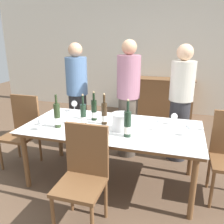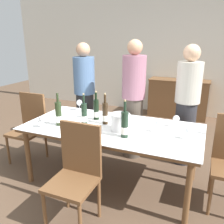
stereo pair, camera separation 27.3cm
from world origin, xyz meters
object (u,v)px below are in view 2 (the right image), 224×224
(sideboard_cabinet, at_px, (178,98))
(wine_glass_2, at_px, (176,119))
(wine_bottle_4, at_px, (59,114))
(person_guest_right, at_px, (187,107))
(person_guest_left, at_px, (133,101))
(person_host, at_px, (85,96))
(wine_bottle_1, at_px, (84,114))
(wine_bottle_2, at_px, (105,114))
(wine_glass_0, at_px, (79,103))
(dining_table, at_px, (112,131))
(wine_glass_4, at_px, (159,124))
(wine_bottle_0, at_px, (125,125))
(chair_left_end, at_px, (30,123))
(wine_glass_3, at_px, (188,131))
(wine_glass_1, at_px, (43,120))
(wine_bottle_3, at_px, (96,110))
(ice_bucket, at_px, (120,122))

(sideboard_cabinet, bearing_deg, wine_glass_2, -83.38)
(wine_bottle_4, bearing_deg, person_guest_right, 37.32)
(person_guest_left, bearing_deg, person_host, 174.36)
(wine_bottle_1, distance_m, person_guest_left, 0.88)
(person_guest_left, relative_size, person_guest_right, 1.03)
(wine_bottle_2, relative_size, wine_glass_0, 2.38)
(dining_table, xyz_separation_m, wine_glass_4, (0.54, 0.03, 0.16))
(wine_bottle_0, xyz_separation_m, wine_bottle_4, (-0.84, 0.03, 0.00))
(sideboard_cabinet, bearing_deg, wine_glass_4, -86.92)
(wine_glass_0, relative_size, chair_left_end, 0.16)
(wine_glass_3, bearing_deg, person_guest_left, 137.20)
(person_host, bearing_deg, person_guest_left, -5.64)
(sideboard_cabinet, bearing_deg, wine_glass_1, -109.13)
(sideboard_cabinet, distance_m, wine_glass_1, 3.43)
(wine_bottle_2, distance_m, wine_glass_3, 0.98)
(wine_bottle_0, relative_size, wine_glass_4, 2.83)
(wine_bottle_2, height_order, wine_glass_2, wine_bottle_2)
(wine_glass_3, height_order, person_guest_left, person_guest_left)
(dining_table, bearing_deg, wine_bottle_0, -43.83)
(wine_bottle_2, bearing_deg, person_guest_right, 41.92)
(wine_bottle_0, distance_m, wine_bottle_2, 0.45)
(sideboard_cabinet, distance_m, person_guest_left, 2.21)
(wine_glass_0, distance_m, wine_glass_1, 0.74)
(wine_bottle_3, height_order, chair_left_end, wine_bottle_3)
(wine_glass_2, bearing_deg, person_guest_right, 84.00)
(person_guest_left, bearing_deg, wine_glass_2, -35.06)
(wine_bottle_0, distance_m, wine_bottle_4, 0.84)
(wine_bottle_4, bearing_deg, wine_bottle_1, 28.76)
(sideboard_cabinet, height_order, person_guest_right, person_guest_right)
(wine_bottle_4, relative_size, person_guest_right, 0.24)
(wine_bottle_0, xyz_separation_m, wine_glass_4, (0.31, 0.26, -0.03))
(wine_glass_3, bearing_deg, wine_glass_0, 164.21)
(wine_bottle_1, xyz_separation_m, wine_glass_3, (1.20, 0.02, -0.03))
(sideboard_cabinet, distance_m, wine_bottle_4, 3.27)
(wine_bottle_0, xyz_separation_m, wine_glass_3, (0.62, 0.20, -0.04))
(wine_glass_3, distance_m, chair_left_end, 2.21)
(wine_glass_0, bearing_deg, person_guest_right, 16.86)
(ice_bucket, distance_m, wine_glass_1, 0.90)
(wine_glass_0, height_order, person_host, person_host)
(wine_bottle_0, bearing_deg, ice_bucket, 124.94)
(wine_bottle_0, xyz_separation_m, chair_left_end, (-1.56, 0.32, -0.32))
(wine_bottle_4, height_order, wine_glass_0, wine_bottle_4)
(dining_table, height_order, wine_glass_0, wine_glass_0)
(wine_bottle_2, distance_m, person_guest_right, 1.16)
(dining_table, relative_size, wine_glass_3, 15.39)
(wine_glass_0, xyz_separation_m, person_guest_left, (0.69, 0.34, 0.02))
(wine_glass_3, bearing_deg, wine_bottle_2, 174.90)
(ice_bucket, bearing_deg, wine_bottle_0, -55.06)
(wine_glass_2, height_order, person_host, person_host)
(wine_bottle_1, relative_size, wine_glass_2, 2.68)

